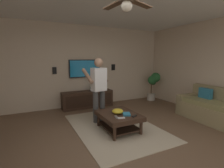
{
  "coord_description": "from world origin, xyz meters",
  "views": [
    {
      "loc": [
        -2.65,
        1.54,
        1.61
      ],
      "look_at": [
        1.18,
        -0.38,
        0.99
      ],
      "focal_mm": 27.24,
      "sensor_mm": 36.0,
      "label": 1
    }
  ],
  "objects_px": {
    "remote_black": "(134,116)",
    "coffee_table": "(119,118)",
    "media_console": "(88,99)",
    "remote_grey": "(116,117)",
    "vase_round": "(93,88)",
    "tv": "(85,69)",
    "person_standing": "(98,86)",
    "couch": "(217,110)",
    "bowl": "(118,111)",
    "book": "(127,114)",
    "remote_white": "(121,118)",
    "ceiling_fan": "(128,1)",
    "wall_speaker_right": "(55,71)",
    "potted_plant_tall": "(153,83)",
    "wall_speaker_left": "(113,67)"
  },
  "relations": [
    {
      "from": "person_standing",
      "to": "remote_grey",
      "type": "relative_size",
      "value": 10.93
    },
    {
      "from": "media_console",
      "to": "ceiling_fan",
      "type": "distance_m",
      "value": 3.91
    },
    {
      "from": "vase_round",
      "to": "wall_speaker_left",
      "type": "distance_m",
      "value": 1.15
    },
    {
      "from": "remote_white",
      "to": "remote_grey",
      "type": "distance_m",
      "value": 0.12
    },
    {
      "from": "bowl",
      "to": "remote_grey",
      "type": "height_order",
      "value": "bowl"
    },
    {
      "from": "remote_black",
      "to": "wall_speaker_right",
      "type": "relative_size",
      "value": 0.68
    },
    {
      "from": "coffee_table",
      "to": "book",
      "type": "bearing_deg",
      "value": -148.38
    },
    {
      "from": "tv",
      "to": "potted_plant_tall",
      "type": "distance_m",
      "value": 2.73
    },
    {
      "from": "wall_speaker_right",
      "to": "ceiling_fan",
      "type": "height_order",
      "value": "ceiling_fan"
    },
    {
      "from": "remote_grey",
      "to": "vase_round",
      "type": "height_order",
      "value": "vase_round"
    },
    {
      "from": "couch",
      "to": "coffee_table",
      "type": "xyz_separation_m",
      "value": [
        0.67,
        2.52,
        -0.02
      ]
    },
    {
      "from": "potted_plant_tall",
      "to": "wall_speaker_left",
      "type": "distance_m",
      "value": 1.71
    },
    {
      "from": "potted_plant_tall",
      "to": "remote_white",
      "type": "bearing_deg",
      "value": 129.42
    },
    {
      "from": "bowl",
      "to": "book",
      "type": "bearing_deg",
      "value": -139.42
    },
    {
      "from": "vase_round",
      "to": "tv",
      "type": "bearing_deg",
      "value": 37.95
    },
    {
      "from": "remote_white",
      "to": "ceiling_fan",
      "type": "relative_size",
      "value": 0.12
    },
    {
      "from": "couch",
      "to": "bowl",
      "type": "distance_m",
      "value": 2.64
    },
    {
      "from": "remote_grey",
      "to": "vase_round",
      "type": "xyz_separation_m",
      "value": [
        2.35,
        -0.36,
        0.25
      ]
    },
    {
      "from": "remote_grey",
      "to": "bowl",
      "type": "bearing_deg",
      "value": 156.67
    },
    {
      "from": "couch",
      "to": "person_standing",
      "type": "xyz_separation_m",
      "value": [
        1.39,
        2.71,
        0.61
      ]
    },
    {
      "from": "remote_black",
      "to": "coffee_table",
      "type": "bearing_deg",
      "value": 91.71
    },
    {
      "from": "coffee_table",
      "to": "wall_speaker_left",
      "type": "distance_m",
      "value": 2.83
    },
    {
      "from": "bowl",
      "to": "remote_white",
      "type": "bearing_deg",
      "value": 165.02
    },
    {
      "from": "potted_plant_tall",
      "to": "wall_speaker_right",
      "type": "relative_size",
      "value": 5.01
    },
    {
      "from": "tv",
      "to": "wall_speaker_left",
      "type": "bearing_deg",
      "value": 90.68
    },
    {
      "from": "vase_round",
      "to": "potted_plant_tall",
      "type": "bearing_deg",
      "value": -95.19
    },
    {
      "from": "couch",
      "to": "remote_black",
      "type": "relative_size",
      "value": 12.99
    },
    {
      "from": "couch",
      "to": "media_console",
      "type": "distance_m",
      "value": 3.79
    },
    {
      "from": "remote_white",
      "to": "book",
      "type": "xyz_separation_m",
      "value": [
        0.15,
        -0.22,
        0.01
      ]
    },
    {
      "from": "couch",
      "to": "potted_plant_tall",
      "type": "relative_size",
      "value": 1.77
    },
    {
      "from": "ceiling_fan",
      "to": "coffee_table",
      "type": "bearing_deg",
      "value": -23.22
    },
    {
      "from": "tv",
      "to": "remote_white",
      "type": "bearing_deg",
      "value": -2.12
    },
    {
      "from": "bowl",
      "to": "couch",
      "type": "bearing_deg",
      "value": -104.5
    },
    {
      "from": "potted_plant_tall",
      "to": "remote_black",
      "type": "xyz_separation_m",
      "value": [
        -2.26,
        2.41,
        -0.29
      ]
    },
    {
      "from": "bowl",
      "to": "remote_grey",
      "type": "distance_m",
      "value": 0.26
    },
    {
      "from": "coffee_table",
      "to": "tv",
      "type": "height_order",
      "value": "tv"
    },
    {
      "from": "person_standing",
      "to": "book",
      "type": "distance_m",
      "value": 1.07
    },
    {
      "from": "ceiling_fan",
      "to": "remote_grey",
      "type": "bearing_deg",
      "value": -18.47
    },
    {
      "from": "media_console",
      "to": "remote_grey",
      "type": "height_order",
      "value": "media_console"
    },
    {
      "from": "couch",
      "to": "remote_grey",
      "type": "xyz_separation_m",
      "value": [
        0.45,
        2.69,
        0.09
      ]
    },
    {
      "from": "book",
      "to": "vase_round",
      "type": "height_order",
      "value": "vase_round"
    },
    {
      "from": "remote_grey",
      "to": "wall_speaker_left",
      "type": "xyz_separation_m",
      "value": [
        2.62,
        -1.27,
        0.91
      ]
    },
    {
      "from": "wall_speaker_right",
      "to": "person_standing",
      "type": "bearing_deg",
      "value": -154.22
    },
    {
      "from": "remote_grey",
      "to": "wall_speaker_left",
      "type": "relative_size",
      "value": 0.68
    },
    {
      "from": "remote_black",
      "to": "wall_speaker_left",
      "type": "xyz_separation_m",
      "value": [
        2.75,
        -0.9,
        0.91
      ]
    },
    {
      "from": "remote_black",
      "to": "ceiling_fan",
      "type": "distance_m",
      "value": 2.24
    },
    {
      "from": "person_standing",
      "to": "ceiling_fan",
      "type": "height_order",
      "value": "ceiling_fan"
    },
    {
      "from": "coffee_table",
      "to": "vase_round",
      "type": "relative_size",
      "value": 4.55
    },
    {
      "from": "remote_black",
      "to": "wall_speaker_left",
      "type": "relative_size",
      "value": 0.68
    },
    {
      "from": "remote_white",
      "to": "remote_black",
      "type": "distance_m",
      "value": 0.31
    }
  ]
}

